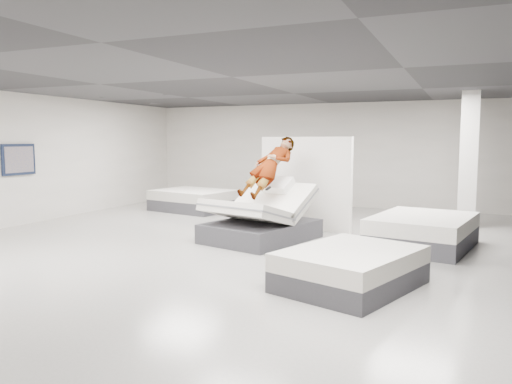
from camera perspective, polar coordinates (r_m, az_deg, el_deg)
room at (r=9.20m, az=-2.72°, el=3.04°), size 14.00×14.04×3.20m
hero_bed at (r=10.29m, az=0.55°, el=-3.24°), size 2.17×2.56×1.29m
person at (r=10.43m, az=1.59°, el=1.89°), size 1.03×1.62×1.65m
remote at (r=10.04m, az=1.40°, el=0.41°), size 0.09×0.15×0.08m
divider_panel at (r=11.61m, az=5.59°, el=1.01°), size 2.32×0.61×2.14m
flat_bed_right_far at (r=10.19m, az=18.50°, el=-4.30°), size 2.04×2.49×0.62m
flat_bed_right_near at (r=7.21m, az=10.77°, el=-8.58°), size 2.03×2.34×0.54m
flat_bed_left_far at (r=14.75m, az=-7.15°, el=-0.94°), size 2.49×2.06×0.60m
column at (r=12.78m, az=23.12°, el=3.40°), size 0.40×0.40×3.20m
wall_poster at (r=13.26m, az=-25.49°, el=3.37°), size 0.06×0.95×0.75m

